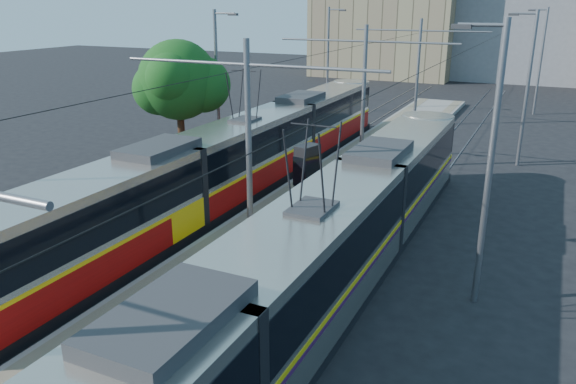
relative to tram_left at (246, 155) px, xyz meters
The scene contains 12 objects.
platform 4.90m from the tram_left, 39.29° to the left, with size 4.00×50.00×0.30m, color gray.
tactile_strip_left 3.91m from the tram_left, 53.87° to the left, with size 0.70×50.00×0.01m, color gray.
tactile_strip_right 6.01m from the tram_left, 30.25° to the left, with size 0.70×50.00×0.01m, color gray.
rails 4.95m from the tram_left, 39.29° to the left, with size 8.71×70.00×0.03m.
tram_left is the anchor object (origin of this frame).
tram_right 11.68m from the tram_left, 51.95° to the right, with size 2.43×29.81×5.50m.
catenary 4.57m from the tram_left, ahead, with size 9.20×70.00×7.00m.
street_lamps 8.21m from the tram_left, 62.60° to the left, with size 15.18×38.22×8.00m.
shelter 3.53m from the tram_left, 13.30° to the right, with size 0.93×1.23×2.41m.
tree 6.20m from the tram_left, 153.19° to the left, with size 4.54×4.19×6.59m.
building_left 46.67m from the tram_left, 97.93° to the left, with size 16.32×12.24×13.71m.
building_centre 51.17m from the tram_left, 79.12° to the left, with size 18.36×14.28×14.63m.
Camera 1 is at (8.82, -7.57, 8.36)m, focal length 35.00 mm.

